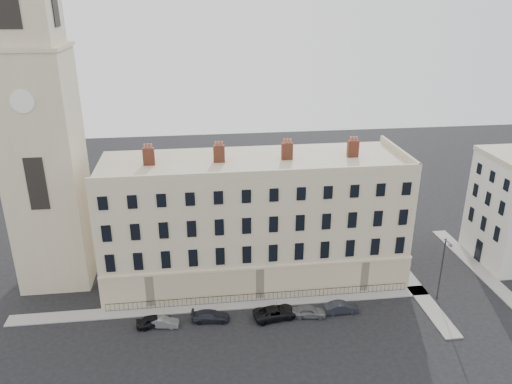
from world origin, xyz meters
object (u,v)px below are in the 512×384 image
(car_c, at_px, (211,316))
(car_d, at_px, (275,312))
(car_e, at_px, (309,311))
(car_a, at_px, (154,321))
(streetlamp, at_px, (442,267))
(car_f, at_px, (342,307))
(car_b, at_px, (163,322))

(car_c, relative_size, car_d, 0.85)
(car_c, relative_size, car_e, 1.10)
(car_a, bearing_deg, car_d, -98.51)
(car_e, relative_size, streetlamp, 0.48)
(car_a, distance_m, streetlamp, 32.71)
(car_f, bearing_deg, car_e, 93.23)
(car_d, height_order, car_e, car_d)
(car_b, xyz_separation_m, car_f, (19.69, 0.08, 0.08))
(streetlamp, bearing_deg, car_c, 173.53)
(car_b, relative_size, streetlamp, 0.43)
(car_a, xyz_separation_m, car_d, (13.13, -0.17, 0.04))
(car_b, distance_m, car_f, 19.69)
(car_b, xyz_separation_m, streetlamp, (31.55, 1.16, 3.82))
(car_d, relative_size, car_e, 1.30)
(car_e, relative_size, car_f, 0.98)
(car_f, bearing_deg, streetlamp, -85.65)
(car_b, bearing_deg, car_c, -78.26)
(car_c, distance_m, streetlamp, 26.73)
(car_c, bearing_deg, car_f, -85.75)
(car_f, bearing_deg, car_c, 87.92)
(car_b, distance_m, streetlamp, 31.80)
(car_b, distance_m, car_e, 15.91)
(car_b, distance_m, car_d, 12.20)
(car_a, height_order, car_e, car_e)
(car_c, distance_m, car_d, 7.11)
(car_a, height_order, car_c, car_a)
(car_d, relative_size, streetlamp, 0.62)
(car_b, bearing_deg, car_e, -83.28)
(car_d, xyz_separation_m, car_f, (7.49, 0.06, -0.05))
(car_e, bearing_deg, car_f, -77.46)
(car_a, xyz_separation_m, car_e, (16.85, -0.38, 0.00))
(car_e, xyz_separation_m, car_f, (3.77, 0.27, -0.01))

